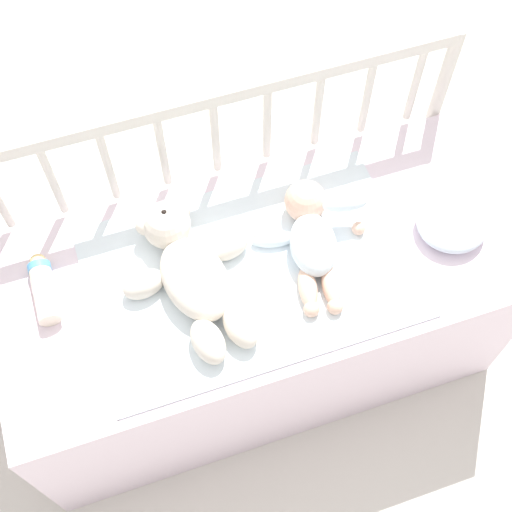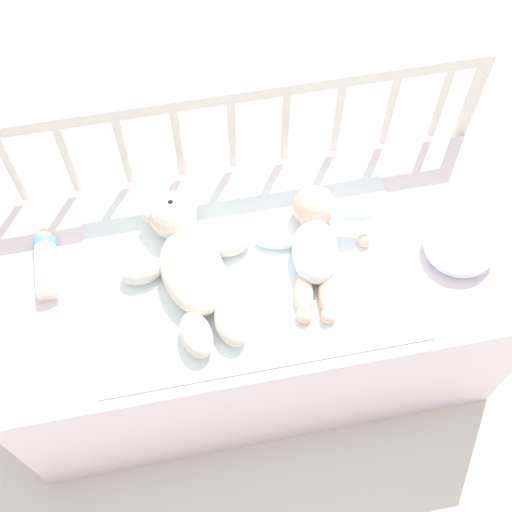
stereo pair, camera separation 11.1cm
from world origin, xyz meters
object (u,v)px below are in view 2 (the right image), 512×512
object	(u,v)px
baby	(315,242)
small_pillow	(460,246)
teddy_bear	(190,262)
baby_bottle	(46,262)

from	to	relation	value
baby	small_pillow	xyz separation A→B (m)	(0.35, -0.07, -0.01)
teddy_bear	baby	xyz separation A→B (m)	(0.31, 0.00, -0.00)
small_pillow	baby_bottle	distance (m)	1.02
small_pillow	baby_bottle	size ratio (longest dim) A/B	0.97
baby	teddy_bear	bearing A→B (deg)	-179.82
baby	small_pillow	bearing A→B (deg)	-11.53
small_pillow	baby_bottle	world-z (taller)	small_pillow
baby_bottle	baby	bearing A→B (deg)	-6.86
teddy_bear	small_pillow	size ratio (longest dim) A/B	2.45
teddy_bear	small_pillow	bearing A→B (deg)	-6.11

